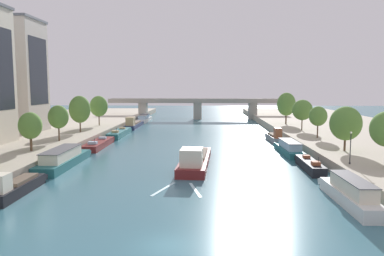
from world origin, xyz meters
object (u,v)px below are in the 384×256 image
at_px(tree_left_far, 99,106).
at_px(tree_right_distant, 286,104).
at_px(tree_right_past_mid, 318,116).
at_px(moored_boat_left_far, 99,144).
at_px(moored_boat_right_gap_after, 350,193).
at_px(moored_boat_left_second, 144,118).
at_px(tree_left_midway, 80,109).
at_px(moored_boat_left_midway, 63,159).
at_px(tree_right_by_lamp, 302,110).
at_px(bridge_far, 198,106).
at_px(moored_boat_left_end, 120,133).
at_px(lamppost_right_bank, 350,146).
at_px(barge_midriver, 195,159).
at_px(moored_boat_right_lone, 274,137).
at_px(moored_boat_right_second, 289,148).
at_px(moored_boat_right_near, 310,165).
at_px(tree_left_end_of_row, 30,126).
at_px(tree_right_nearest, 346,123).
at_px(moored_boat_left_upstream, 16,187).
at_px(tree_left_by_lamp, 58,117).
at_px(moored_boat_left_lone, 134,124).

distance_m(tree_left_far, tree_right_distant, 47.91).
distance_m(tree_right_past_mid, tree_right_distant, 26.55).
height_order(moored_boat_left_far, moored_boat_right_gap_after, moored_boat_right_gap_after).
relative_size(moored_boat_left_second, tree_left_midway, 2.14).
distance_m(moored_boat_left_midway, moored_boat_left_second, 70.34).
relative_size(tree_right_by_lamp, bridge_far, 0.11).
height_order(moored_boat_left_end, lamppost_right_bank, lamppost_right_bank).
xyz_separation_m(moored_boat_left_far, moored_boat_right_gap_after, (34.51, -33.77, 0.54)).
bearing_deg(barge_midriver, moored_boat_right_lone, 56.77).
bearing_deg(moored_boat_right_second, moored_boat_right_near, -89.38).
xyz_separation_m(moored_boat_left_far, tree_left_far, (-6.27, 22.40, 5.98)).
relative_size(tree_left_end_of_row, tree_right_by_lamp, 0.86).
xyz_separation_m(moored_boat_right_second, lamppost_right_bank, (3.90, -16.80, 3.07)).
xyz_separation_m(lamppost_right_bank, bridge_far, (-20.99, 85.01, 0.58)).
relative_size(moored_boat_left_far, tree_right_nearest, 2.13).
xyz_separation_m(moored_boat_left_second, tree_right_by_lamp, (41.73, -39.08, 5.34)).
distance_m(moored_boat_left_midway, moored_boat_left_far, 17.52).
height_order(moored_boat_left_end, tree_left_midway, tree_left_midway).
bearing_deg(tree_right_by_lamp, moored_boat_right_lone, -138.61).
height_order(moored_boat_left_upstream, lamppost_right_bank, lamppost_right_bank).
xyz_separation_m(moored_boat_left_end, tree_left_by_lamp, (-6.22, -20.42, 5.41)).
bearing_deg(moored_boat_right_second, tree_right_past_mid, 46.62).
relative_size(moored_boat_right_near, tree_left_midway, 1.39).
bearing_deg(moored_boat_left_second, tree_right_distant, -31.22).
relative_size(moored_boat_right_near, tree_right_by_lamp, 1.58).
bearing_deg(moored_boat_right_near, moored_boat_right_gap_after, -91.13).
height_order(moored_boat_right_gap_after, tree_right_by_lamp, tree_right_by_lamp).
relative_size(moored_boat_right_lone, tree_right_nearest, 1.53).
height_order(barge_midriver, moored_boat_left_second, barge_midriver).
height_order(moored_boat_left_lone, bridge_far, bridge_far).
distance_m(moored_boat_right_second, tree_right_past_mid, 11.26).
bearing_deg(tree_left_by_lamp, barge_midriver, -26.54).
relative_size(moored_boat_left_midway, tree_right_nearest, 2.34).
bearing_deg(moored_boat_right_gap_after, tree_right_by_lamp, 81.22).
height_order(moored_boat_left_lone, lamppost_right_bank, lamppost_right_bank).
distance_m(moored_boat_left_midway, tree_right_nearest, 42.15).
bearing_deg(moored_boat_left_second, moored_boat_right_second, -59.58).
xyz_separation_m(tree_left_far, lamppost_right_bank, (44.85, -45.23, -2.54)).
distance_m(barge_midriver, moored_boat_right_second, 19.14).
xyz_separation_m(moored_boat_right_second, tree_left_far, (-40.95, 28.43, 5.61)).
bearing_deg(moored_boat_right_second, tree_left_by_lamp, 177.73).
bearing_deg(moored_boat_left_midway, moored_boat_left_lone, 89.52).
bearing_deg(moored_boat_right_gap_after, tree_left_far, 125.98).
xyz_separation_m(moored_boat_left_midway, tree_left_end_of_row, (-5.97, 2.82, 4.47)).
distance_m(moored_boat_left_end, tree_right_by_lamp, 41.96).
xyz_separation_m(moored_boat_right_second, tree_left_by_lamp, (-40.56, 1.61, 5.12)).
distance_m(tree_left_far, bridge_far, 46.43).
relative_size(moored_boat_right_gap_after, tree_left_end_of_row, 2.13).
bearing_deg(moored_boat_left_second, bridge_far, 28.15).
relative_size(moored_boat_left_lone, tree_left_end_of_row, 2.78).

